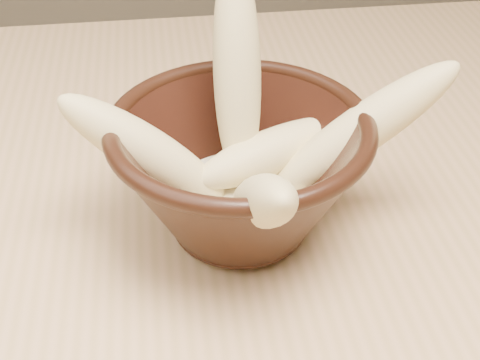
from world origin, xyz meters
name	(u,v)px	position (x,y,z in m)	size (l,w,h in m)	color
table	(391,273)	(0.00, 0.00, 0.67)	(1.20, 0.80, 0.75)	tan
bowl	(240,170)	(-0.14, -0.01, 0.81)	(0.19, 0.19, 0.10)	black
milk_puddle	(240,198)	(-0.14, -0.01, 0.78)	(0.11, 0.11, 0.01)	#F0E6C1
banana_upright	(237,73)	(-0.13, 0.03, 0.87)	(0.03, 0.03, 0.17)	#E2D086
banana_left	(144,150)	(-0.20, -0.01, 0.83)	(0.03, 0.03, 0.14)	#E2D086
banana_right	(363,129)	(-0.05, -0.01, 0.83)	(0.03, 0.03, 0.16)	#E2D086
banana_across	(271,152)	(-0.11, 0.00, 0.81)	(0.03, 0.03, 0.13)	#E2D086
banana_front	(263,201)	(-0.13, -0.08, 0.83)	(0.03, 0.03, 0.13)	#E2D086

